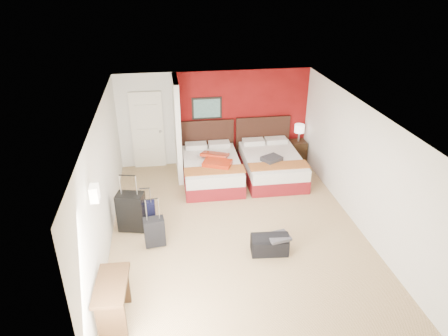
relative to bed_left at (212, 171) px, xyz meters
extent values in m
plane|color=tan|center=(0.23, -2.10, -0.30)|extent=(6.50, 6.50, 0.00)
cube|color=silver|center=(0.23, 1.15, 0.95)|extent=(5.00, 0.04, 2.50)
cube|color=silver|center=(-2.27, -2.10, 0.95)|extent=(0.04, 6.50, 2.50)
cube|color=black|center=(0.03, 1.09, 1.25)|extent=(0.78, 0.03, 0.58)
cube|color=white|center=(-2.15, -3.60, 1.60)|extent=(0.12, 0.20, 0.24)
cube|color=maroon|center=(0.98, 1.13, 0.95)|extent=(3.50, 0.04, 2.50)
cube|color=silver|center=(-0.77, 0.51, 0.95)|extent=(0.12, 1.20, 2.50)
cube|color=silver|center=(-1.52, 1.10, 0.73)|extent=(0.82, 0.06, 2.05)
cube|color=white|center=(0.00, 0.00, 0.00)|extent=(1.41, 1.99, 0.59)
cube|color=silver|center=(1.53, 0.00, 0.00)|extent=(1.43, 2.02, 0.60)
cube|color=#A9280E|center=(0.10, -0.10, 0.35)|extent=(0.95, 1.08, 0.11)
cube|color=#323236|center=(1.43, -0.30, 0.36)|extent=(0.56, 0.52, 0.11)
cube|color=black|center=(2.49, 0.84, -0.01)|extent=(0.42, 0.42, 0.57)
cylinder|color=white|center=(2.49, 0.84, 0.52)|extent=(0.34, 0.34, 0.47)
cube|color=black|center=(-1.85, -1.81, 0.10)|extent=(0.60, 0.45, 0.80)
cube|color=black|center=(-1.40, -2.42, -0.01)|extent=(0.41, 0.28, 0.57)
cube|color=black|center=(-1.56, -1.65, -0.06)|extent=(0.35, 0.22, 0.48)
cube|color=black|center=(0.71, -2.96, -0.12)|extent=(0.72, 0.43, 0.35)
cube|color=#3D3D43|center=(0.86, -3.01, 0.08)|extent=(0.45, 0.40, 0.05)
cube|color=#301E10|center=(-2.00, -4.23, 0.08)|extent=(0.50, 0.93, 0.76)
camera|label=1|loc=(-1.07, -8.92, 4.57)|focal=32.63mm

